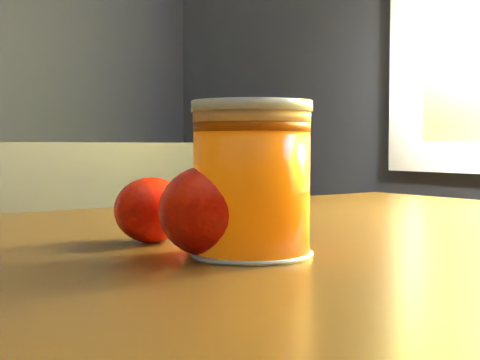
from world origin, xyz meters
TOP-DOWN VIEW (x-y plane):
  - juice_glass at (0.90, 0.21)m, footprint 0.09×0.09m
  - orange_front at (0.88, 0.22)m, footprint 0.09×0.09m
  - orange_back at (0.87, 0.31)m, footprint 0.08×0.08m

SIDE VIEW (x-z plane):
  - orange_back at x=0.87m, z-range 0.81..0.87m
  - orange_front at x=0.88m, z-range 0.81..0.88m
  - juice_glass at x=0.90m, z-range 0.81..0.92m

